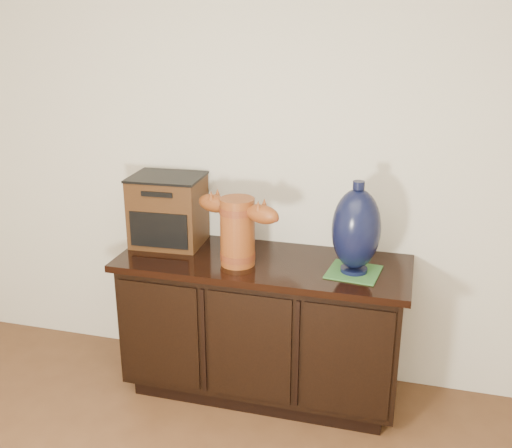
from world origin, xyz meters
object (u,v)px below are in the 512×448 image
(tv_radio, at_px, (168,210))
(spray_can, at_px, (239,227))
(lamp_base, at_px, (356,230))
(sideboard, at_px, (263,325))
(terracotta_vessel, at_px, (237,228))

(tv_radio, height_order, spray_can, tv_radio)
(tv_radio, bearing_deg, lamp_base, -10.38)
(tv_radio, height_order, lamp_base, lamp_base)
(tv_radio, relative_size, lamp_base, 0.87)
(tv_radio, distance_m, lamp_base, 1.01)
(sideboard, bearing_deg, spray_can, 135.34)
(sideboard, xyz_separation_m, spray_can, (-0.18, 0.18, 0.47))
(terracotta_vessel, xyz_separation_m, spray_can, (-0.07, 0.26, -0.09))
(terracotta_vessel, height_order, tv_radio, tv_radio)
(tv_radio, bearing_deg, spray_can, 9.51)
(sideboard, bearing_deg, lamp_base, -4.28)
(sideboard, height_order, lamp_base, lamp_base)
(sideboard, xyz_separation_m, lamp_base, (0.46, -0.03, 0.59))
(spray_can, bearing_deg, lamp_base, -18.48)
(spray_can, bearing_deg, tv_radio, -167.70)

